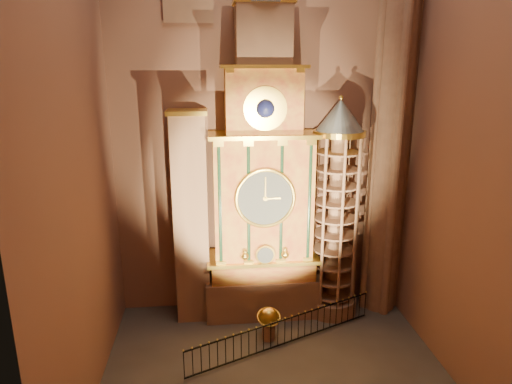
{
  "coord_description": "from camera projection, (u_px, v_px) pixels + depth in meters",
  "views": [
    {
      "loc": [
        -2.43,
        -15.64,
        12.12
      ],
      "look_at": [
        -0.52,
        3.0,
        6.88
      ],
      "focal_mm": 32.0,
      "sensor_mm": 36.0,
      "label": 1
    }
  ],
  "objects": [
    {
      "name": "floor",
      "position": [
        276.0,
        375.0,
        18.49
      ],
      "size": [
        14.0,
        14.0,
        0.0
      ],
      "primitive_type": "plane",
      "color": "#383330",
      "rests_on": "ground"
    },
    {
      "name": "wall_back",
      "position": [
        260.0,
        90.0,
        21.27
      ],
      "size": [
        22.0,
        0.0,
        22.0
      ],
      "primitive_type": "plane",
      "rotation": [
        1.57,
        0.0,
        0.0
      ],
      "color": "#90614D",
      "rests_on": "floor"
    },
    {
      "name": "wall_left",
      "position": [
        68.0,
        101.0,
        14.84
      ],
      "size": [
        0.0,
        22.0,
        22.0
      ],
      "primitive_type": "plane",
      "rotation": [
        1.57,
        0.0,
        1.57
      ],
      "color": "#90614D",
      "rests_on": "floor"
    },
    {
      "name": "wall_right",
      "position": [
        475.0,
        97.0,
        16.21
      ],
      "size": [
        0.0,
        22.0,
        22.0
      ],
      "primitive_type": "plane",
      "rotation": [
        1.57,
        0.0,
        -1.57
      ],
      "color": "#90614D",
      "rests_on": "floor"
    },
    {
      "name": "astronomical_clock",
      "position": [
        263.0,
        185.0,
        21.44
      ],
      "size": [
        5.6,
        2.41,
        16.7
      ],
      "color": "#8C634C",
      "rests_on": "floor"
    },
    {
      "name": "portrait_tower",
      "position": [
        191.0,
        218.0,
        21.54
      ],
      "size": [
        1.8,
        1.6,
        10.2
      ],
      "color": "#8C634C",
      "rests_on": "floor"
    },
    {
      "name": "stair_turret",
      "position": [
        335.0,
        213.0,
        21.92
      ],
      "size": [
        2.5,
        2.5,
        10.8
      ],
      "color": "#8C634C",
      "rests_on": "floor"
    },
    {
      "name": "gothic_pier",
      "position": [
        395.0,
        90.0,
        20.92
      ],
      "size": [
        2.04,
        2.04,
        22.0
      ],
      "color": "#8C634C",
      "rests_on": "floor"
    },
    {
      "name": "celestial_globe",
      "position": [
        269.0,
        321.0,
        20.66
      ],
      "size": [
        1.11,
        1.05,
        1.58
      ],
      "color": "#8C634C",
      "rests_on": "floor"
    },
    {
      "name": "iron_railing",
      "position": [
        285.0,
        332.0,
        20.23
      ],
      "size": [
        8.7,
        3.93,
        1.28
      ],
      "color": "black",
      "rests_on": "floor"
    }
  ]
}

